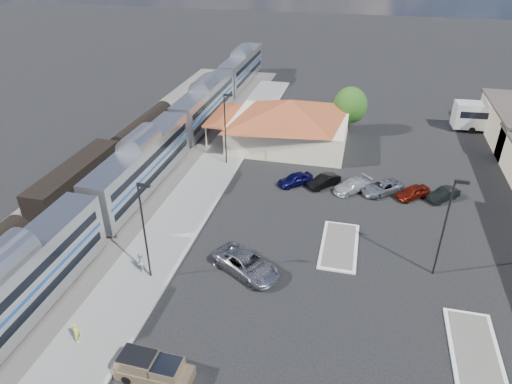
% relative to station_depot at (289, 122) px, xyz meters
% --- Properties ---
extents(ground, '(280.00, 280.00, 0.00)m').
position_rel_station_depot_xyz_m(ground, '(4.56, -24.00, -3.13)').
color(ground, black).
rests_on(ground, ground).
extents(railbed, '(16.00, 100.00, 0.12)m').
position_rel_station_depot_xyz_m(railbed, '(-16.44, -16.00, -3.07)').
color(railbed, '#4C4944').
rests_on(railbed, ground).
extents(platform, '(5.50, 92.00, 0.18)m').
position_rel_station_depot_xyz_m(platform, '(-7.44, -18.00, -3.04)').
color(platform, gray).
rests_on(platform, ground).
extents(passenger_train, '(3.00, 104.00, 5.55)m').
position_rel_station_depot_xyz_m(passenger_train, '(-13.44, -16.20, -0.26)').
color(passenger_train, silver).
rests_on(passenger_train, ground).
extents(freight_cars, '(2.80, 46.00, 4.00)m').
position_rel_station_depot_xyz_m(freight_cars, '(-19.44, -19.74, -1.21)').
color(freight_cars, black).
rests_on(freight_cars, ground).
extents(station_depot, '(18.35, 12.24, 6.20)m').
position_rel_station_depot_xyz_m(station_depot, '(0.00, 0.00, 0.00)').
color(station_depot, beige).
rests_on(station_depot, ground).
extents(traffic_island_south, '(3.30, 7.50, 0.21)m').
position_rel_station_depot_xyz_m(traffic_island_south, '(8.56, -22.00, -3.03)').
color(traffic_island_south, silver).
rests_on(traffic_island_south, ground).
extents(traffic_island_north, '(3.30, 7.50, 0.21)m').
position_rel_station_depot_xyz_m(traffic_island_north, '(18.56, -32.00, -3.03)').
color(traffic_island_north, silver).
rests_on(traffic_island_north, ground).
extents(lamp_plat_s, '(1.08, 0.25, 9.00)m').
position_rel_station_depot_xyz_m(lamp_plat_s, '(-6.34, -30.00, 2.21)').
color(lamp_plat_s, black).
rests_on(lamp_plat_s, ground).
extents(lamp_plat_n, '(1.08, 0.25, 9.00)m').
position_rel_station_depot_xyz_m(lamp_plat_n, '(-6.34, -8.00, 2.21)').
color(lamp_plat_n, black).
rests_on(lamp_plat_n, ground).
extents(lamp_lot, '(1.08, 0.25, 9.00)m').
position_rel_station_depot_xyz_m(lamp_lot, '(16.66, -24.00, 2.21)').
color(lamp_lot, black).
rests_on(lamp_lot, ground).
extents(tree_depot, '(4.71, 4.71, 6.63)m').
position_rel_station_depot_xyz_m(tree_depot, '(7.56, 6.00, 0.89)').
color(tree_depot, '#382314').
rests_on(tree_depot, ground).
extents(pickup_truck, '(5.01, 1.98, 1.71)m').
position_rel_station_depot_xyz_m(pickup_truck, '(-1.91, -39.12, -2.32)').
color(pickup_truck, tan).
rests_on(pickup_truck, ground).
extents(suv, '(6.79, 5.63, 1.72)m').
position_rel_station_depot_xyz_m(suv, '(1.16, -27.50, -2.27)').
color(suv, gray).
rests_on(suv, ground).
extents(coach_bus, '(12.91, 3.70, 4.09)m').
position_rel_station_depot_xyz_m(coach_bus, '(28.56, 11.22, -0.78)').
color(coach_bus, white).
rests_on(coach_bus, ground).
extents(person_a, '(0.47, 0.65, 1.66)m').
position_rel_station_depot_xyz_m(person_a, '(-8.37, -37.66, -2.12)').
color(person_a, '#DBDB44').
rests_on(person_a, platform).
extents(person_b, '(0.78, 0.96, 1.82)m').
position_rel_station_depot_xyz_m(person_b, '(-7.46, -29.65, -2.04)').
color(person_b, silver).
rests_on(person_b, platform).
extents(parked_car_a, '(4.21, 3.99, 1.41)m').
position_rel_station_depot_xyz_m(parked_car_a, '(2.71, -11.26, -2.43)').
color(parked_car_a, '#0E0D44').
rests_on(parked_car_a, ground).
extents(parked_car_b, '(3.83, 4.00, 1.35)m').
position_rel_station_depot_xyz_m(parked_car_b, '(5.91, -10.96, -2.45)').
color(parked_car_b, black).
rests_on(parked_car_b, ground).
extents(parked_car_c, '(4.60, 4.62, 1.35)m').
position_rel_station_depot_xyz_m(parked_car_c, '(9.11, -11.26, -2.46)').
color(parked_car_c, silver).
rests_on(parked_car_c, ground).
extents(parked_car_d, '(5.16, 4.85, 1.35)m').
position_rel_station_depot_xyz_m(parked_car_d, '(12.31, -10.96, -2.46)').
color(parked_car_d, gray).
rests_on(parked_car_d, ground).
extents(parked_car_e, '(4.09, 3.88, 1.37)m').
position_rel_station_depot_xyz_m(parked_car_e, '(15.51, -11.26, -2.44)').
color(parked_car_e, maroon).
rests_on(parked_car_e, ground).
extents(parked_car_f, '(3.80, 3.71, 1.30)m').
position_rel_station_depot_xyz_m(parked_car_f, '(18.71, -10.96, -2.48)').
color(parked_car_f, black).
rests_on(parked_car_f, ground).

